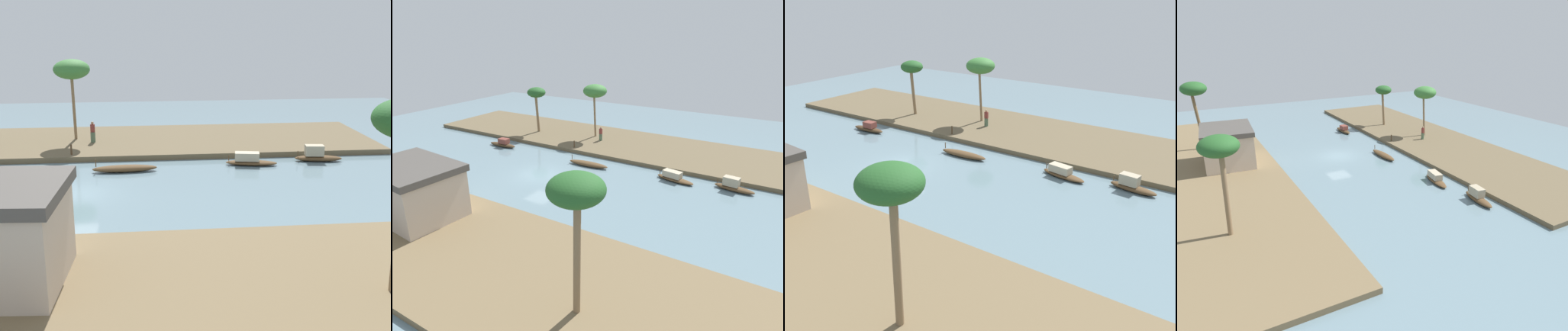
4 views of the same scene
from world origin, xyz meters
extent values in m
plane|color=slate|center=(0.00, 0.00, 0.00)|extent=(73.14, 73.14, 0.00)
cube|color=brown|center=(0.00, -12.99, 0.21)|extent=(47.17, 11.35, 0.42)
ellipsoid|color=#47331E|center=(9.56, -4.88, 0.23)|extent=(3.83, 1.08, 0.45)
cube|color=brown|center=(9.32, -4.89, 0.75)|extent=(1.23, 0.88, 0.59)
ellipsoid|color=brown|center=(-12.01, -5.32, 0.18)|extent=(3.85, 1.66, 0.35)
cube|color=tan|center=(-11.70, -5.37, 0.65)|extent=(1.86, 1.11, 0.59)
cylinder|color=brown|center=(-10.40, -5.61, 0.52)|extent=(0.07, 0.07, 0.40)
ellipsoid|color=brown|center=(-17.22, -5.92, 0.22)|extent=(3.59, 1.35, 0.44)
cube|color=tan|center=(-16.90, -5.96, 0.83)|extent=(1.43, 0.94, 0.78)
cylinder|color=brown|center=(-15.69, -6.10, 0.59)|extent=(0.07, 0.07, 0.38)
ellipsoid|color=brown|center=(-2.90, -4.53, 0.24)|extent=(4.52, 1.14, 0.47)
cylinder|color=brown|center=(-0.93, -4.46, 0.69)|extent=(0.07, 0.07, 0.53)
cylinder|color=#4C664C|center=(-0.12, -12.15, 0.84)|extent=(0.43, 0.43, 0.84)
cube|color=brown|center=(-0.12, -12.15, 1.59)|extent=(0.39, 0.24, 0.66)
sphere|color=#9E7556|center=(-0.12, -12.15, 2.04)|extent=(0.23, 0.23, 0.23)
cylinder|color=#4C3823|center=(1.15, -8.05, 0.82)|extent=(0.14, 0.14, 0.80)
cylinder|color=#7F6647|center=(1.44, -13.33, 3.06)|extent=(0.24, 0.65, 5.28)
ellipsoid|color=#387533|center=(1.44, -13.33, 6.29)|extent=(2.97, 2.97, 1.63)
cylinder|color=#7F6647|center=(9.21, -11.41, 2.83)|extent=(0.33, 0.65, 4.83)
ellipsoid|color=#235623|center=(9.21, -11.41, 5.72)|extent=(2.40, 2.40, 1.32)
cylinder|color=#7F6647|center=(-13.45, 13.95, 3.43)|extent=(0.35, 0.52, 6.04)
ellipsoid|color=#235623|center=(-13.45, 13.95, 6.98)|extent=(2.67, 2.67, 1.47)
camera|label=1|loc=(-4.21, 31.06, 10.35)|focal=48.53mm
camera|label=2|loc=(-21.27, 25.88, 13.48)|focal=33.25mm
camera|label=3|loc=(-24.96, 24.53, 13.81)|focal=41.07mm
camera|label=4|loc=(-38.14, 15.77, 14.08)|focal=33.46mm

